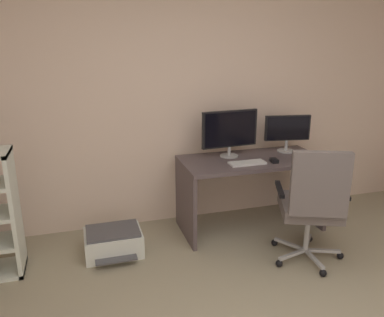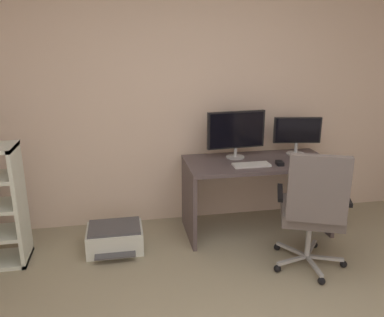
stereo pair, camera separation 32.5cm
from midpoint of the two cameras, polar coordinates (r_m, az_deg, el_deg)
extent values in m
cube|color=beige|center=(3.90, 1.46, 9.59)|extent=(5.44, 0.10, 2.65)
cube|color=#544749|center=(3.78, 12.11, -0.59)|extent=(1.38, 0.65, 0.04)
cube|color=#544749|center=(3.71, 2.06, -6.52)|extent=(0.04, 0.63, 0.69)
cube|color=#544749|center=(4.20, 20.35, -4.78)|extent=(0.04, 0.63, 0.69)
cylinder|color=#B2B5B7|center=(3.83, 8.77, 0.19)|extent=(0.18, 0.18, 0.01)
cylinder|color=#B2B5B7|center=(3.82, 8.81, 1.00)|extent=(0.03, 0.03, 0.10)
cube|color=black|center=(3.77, 8.95, 4.17)|extent=(0.58, 0.08, 0.36)
cube|color=black|center=(3.75, 9.09, 4.10)|extent=(0.53, 0.05, 0.33)
cylinder|color=#B2B5B7|center=(4.08, 17.15, 0.65)|extent=(0.18, 0.18, 0.01)
cylinder|color=#B2B5B7|center=(4.06, 17.23, 1.55)|extent=(0.03, 0.03, 0.12)
cube|color=black|center=(4.02, 17.45, 3.97)|extent=(0.47, 0.11, 0.26)
cube|color=black|center=(4.00, 17.54, 3.90)|extent=(0.43, 0.08, 0.24)
cube|color=silver|center=(3.60, 11.26, -0.96)|extent=(0.34, 0.13, 0.02)
cube|color=black|center=(3.69, 15.22, -0.69)|extent=(0.07, 0.11, 0.03)
cube|color=#B7BABC|center=(3.60, 21.50, -13.49)|extent=(0.29, 0.14, 0.02)
sphere|color=black|center=(3.65, 23.82, -14.05)|extent=(0.06, 0.06, 0.06)
cube|color=#B7BABC|center=(3.70, 19.53, -12.36)|extent=(0.22, 0.25, 0.02)
sphere|color=black|center=(3.85, 19.89, -11.88)|extent=(0.06, 0.06, 0.06)
cube|color=#B7BABC|center=(3.63, 16.97, -12.70)|extent=(0.19, 0.27, 0.02)
sphere|color=black|center=(3.72, 14.89, -12.50)|extent=(0.06, 0.06, 0.06)
cube|color=#B7BABC|center=(3.48, 17.22, -14.11)|extent=(0.30, 0.10, 0.02)
sphere|color=black|center=(3.41, 15.19, -15.37)|extent=(0.06, 0.06, 0.06)
cube|color=#B7BABC|center=(3.46, 20.15, -14.63)|extent=(0.05, 0.30, 0.02)
sphere|color=black|center=(3.37, 21.24, -16.48)|extent=(0.06, 0.06, 0.06)
cylinder|color=#B7BABC|center=(3.49, 19.36, -10.89)|extent=(0.04, 0.04, 0.36)
cube|color=#665D5C|center=(3.39, 19.73, -7.44)|extent=(0.62, 0.63, 0.10)
cube|color=#665D5C|center=(3.02, 20.98, -4.28)|extent=(0.43, 0.23, 0.51)
cube|color=black|center=(3.30, 15.59, -4.88)|extent=(0.17, 0.33, 0.03)
cube|color=black|center=(3.38, 24.28, -5.26)|extent=(0.17, 0.33, 0.03)
cube|color=silver|center=(3.48, -21.40, -6.37)|extent=(0.03, 0.34, 1.03)
cube|color=white|center=(3.62, -8.66, -11.61)|extent=(0.49, 0.36, 0.21)
cube|color=#4C4C51|center=(3.57, -8.74, -9.98)|extent=(0.45, 0.33, 0.02)
cube|color=#4C4C51|center=(3.45, -8.48, -13.93)|extent=(0.35, 0.10, 0.01)
camera|label=1|loc=(0.16, -87.14, 0.87)|focal=36.38mm
camera|label=2|loc=(0.16, 92.86, -0.87)|focal=36.38mm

